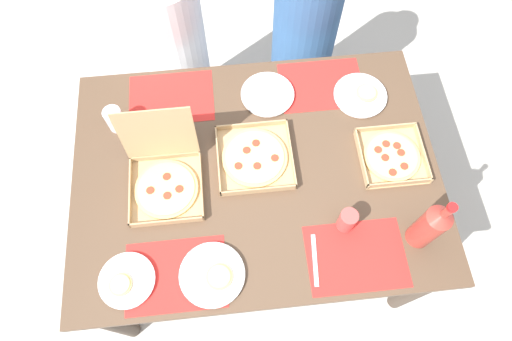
{
  "coord_description": "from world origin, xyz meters",
  "views": [
    {
      "loc": [
        -0.07,
        -0.72,
        2.31
      ],
      "look_at": [
        0.0,
        0.0,
        0.75
      ],
      "focal_mm": 30.44,
      "sensor_mm": 36.0,
      "label": 1
    }
  ],
  "objects_px": {
    "plate_far_left": "(213,275)",
    "diner_right_seat": "(303,44)",
    "cup_clear_left": "(115,119)",
    "cup_spare": "(347,220)",
    "plate_middle": "(361,95)",
    "cup_red": "(180,132)",
    "pizza_box_corner_left": "(255,158)",
    "pizza_box_corner_right": "(391,156)",
    "diner_left_seat": "(177,54)",
    "pizza_box_edge_far": "(165,177)",
    "plate_far_right": "(126,281)",
    "plate_near_left": "(267,95)",
    "soda_bottle": "(430,226)"
  },
  "relations": [
    {
      "from": "plate_near_left",
      "to": "cup_spare",
      "type": "xyz_separation_m",
      "value": [
        0.22,
        -0.61,
        0.04
      ]
    },
    {
      "from": "diner_right_seat",
      "to": "plate_far_right",
      "type": "bearing_deg",
      "value": -125.19
    },
    {
      "from": "plate_far_left",
      "to": "plate_far_right",
      "type": "bearing_deg",
      "value": 177.99
    },
    {
      "from": "pizza_box_corner_left",
      "to": "pizza_box_corner_right",
      "type": "relative_size",
      "value": 1.16
    },
    {
      "from": "plate_near_left",
      "to": "soda_bottle",
      "type": "relative_size",
      "value": 0.71
    },
    {
      "from": "plate_far_right",
      "to": "pizza_box_edge_far",
      "type": "bearing_deg",
      "value": 68.25
    },
    {
      "from": "soda_bottle",
      "to": "cup_red",
      "type": "height_order",
      "value": "soda_bottle"
    },
    {
      "from": "plate_middle",
      "to": "cup_spare",
      "type": "relative_size",
      "value": 2.18
    },
    {
      "from": "cup_red",
      "to": "diner_right_seat",
      "type": "relative_size",
      "value": 0.09
    },
    {
      "from": "cup_clear_left",
      "to": "diner_right_seat",
      "type": "xyz_separation_m",
      "value": [
        0.87,
        0.53,
        -0.26
      ]
    },
    {
      "from": "pizza_box_corner_right",
      "to": "cup_red",
      "type": "distance_m",
      "value": 0.85
    },
    {
      "from": "plate_far_right",
      "to": "plate_middle",
      "type": "bearing_deg",
      "value": 34.88
    },
    {
      "from": "plate_far_left",
      "to": "pizza_box_corner_left",
      "type": "bearing_deg",
      "value": 66.32
    },
    {
      "from": "plate_far_right",
      "to": "plate_far_left",
      "type": "bearing_deg",
      "value": -2.01
    },
    {
      "from": "plate_far_left",
      "to": "diner_right_seat",
      "type": "relative_size",
      "value": 0.2
    },
    {
      "from": "plate_near_left",
      "to": "cup_red",
      "type": "xyz_separation_m",
      "value": [
        -0.37,
        -0.17,
        0.04
      ]
    },
    {
      "from": "plate_far_right",
      "to": "diner_right_seat",
      "type": "distance_m",
      "value": 1.45
    },
    {
      "from": "plate_far_right",
      "to": "soda_bottle",
      "type": "distance_m",
      "value": 1.08
    },
    {
      "from": "plate_far_right",
      "to": "pizza_box_corner_right",
      "type": "bearing_deg",
      "value": 20.33
    },
    {
      "from": "pizza_box_corner_right",
      "to": "cup_clear_left",
      "type": "xyz_separation_m",
      "value": [
        -1.09,
        0.26,
        0.04
      ]
    },
    {
      "from": "plate_far_right",
      "to": "diner_right_seat",
      "type": "bearing_deg",
      "value": 54.81
    },
    {
      "from": "plate_far_right",
      "to": "diner_left_seat",
      "type": "distance_m",
      "value": 1.21
    },
    {
      "from": "plate_middle",
      "to": "plate_near_left",
      "type": "height_order",
      "value": "plate_middle"
    },
    {
      "from": "pizza_box_corner_right",
      "to": "plate_far_right",
      "type": "distance_m",
      "value": 1.12
    },
    {
      "from": "pizza_box_corner_left",
      "to": "plate_middle",
      "type": "relative_size",
      "value": 1.31
    },
    {
      "from": "plate_far_left",
      "to": "cup_red",
      "type": "relative_size",
      "value": 2.23
    },
    {
      "from": "cup_clear_left",
      "to": "diner_right_seat",
      "type": "height_order",
      "value": "diner_right_seat"
    },
    {
      "from": "plate_near_left",
      "to": "diner_left_seat",
      "type": "relative_size",
      "value": 0.19
    },
    {
      "from": "plate_far_right",
      "to": "cup_red",
      "type": "bearing_deg",
      "value": 68.98
    },
    {
      "from": "pizza_box_corner_left",
      "to": "cup_spare",
      "type": "xyz_separation_m",
      "value": [
        0.31,
        -0.31,
        0.04
      ]
    },
    {
      "from": "diner_left_seat",
      "to": "plate_middle",
      "type": "bearing_deg",
      "value": -31.02
    },
    {
      "from": "pizza_box_edge_far",
      "to": "cup_red",
      "type": "height_order",
      "value": "pizza_box_edge_far"
    },
    {
      "from": "plate_middle",
      "to": "cup_clear_left",
      "type": "relative_size",
      "value": 2.12
    },
    {
      "from": "diner_left_seat",
      "to": "diner_right_seat",
      "type": "xyz_separation_m",
      "value": [
        0.65,
        0.0,
        -0.01
      ]
    },
    {
      "from": "plate_far_left",
      "to": "soda_bottle",
      "type": "bearing_deg",
      "value": 4.81
    },
    {
      "from": "plate_middle",
      "to": "plate_far_left",
      "type": "distance_m",
      "value": 0.97
    },
    {
      "from": "plate_far_right",
      "to": "plate_middle",
      "type": "xyz_separation_m",
      "value": [
        0.98,
        0.69,
        0.0
      ]
    },
    {
      "from": "pizza_box_edge_far",
      "to": "diner_right_seat",
      "type": "height_order",
      "value": "diner_right_seat"
    },
    {
      "from": "plate_middle",
      "to": "cup_red",
      "type": "distance_m",
      "value": 0.78
    },
    {
      "from": "cup_red",
      "to": "cup_spare",
      "type": "bearing_deg",
      "value": -35.99
    },
    {
      "from": "pizza_box_edge_far",
      "to": "cup_red",
      "type": "xyz_separation_m",
      "value": [
        0.07,
        0.19,
        0.0
      ]
    },
    {
      "from": "cup_spare",
      "to": "cup_clear_left",
      "type": "xyz_separation_m",
      "value": [
        -0.86,
        0.52,
        0.0
      ]
    },
    {
      "from": "plate_middle",
      "to": "cup_red",
      "type": "height_order",
      "value": "cup_red"
    },
    {
      "from": "plate_far_left",
      "to": "cup_clear_left",
      "type": "xyz_separation_m",
      "value": [
        -0.35,
        0.66,
        0.04
      ]
    },
    {
      "from": "plate_far_right",
      "to": "cup_clear_left",
      "type": "xyz_separation_m",
      "value": [
        -0.05,
        0.65,
        0.04
      ]
    },
    {
      "from": "pizza_box_edge_far",
      "to": "diner_left_seat",
      "type": "relative_size",
      "value": 0.26
    },
    {
      "from": "pizza_box_corner_left",
      "to": "cup_red",
      "type": "height_order",
      "value": "cup_red"
    },
    {
      "from": "pizza_box_corner_left",
      "to": "soda_bottle",
      "type": "relative_size",
      "value": 0.92
    },
    {
      "from": "pizza_box_corner_right",
      "to": "diner_left_seat",
      "type": "distance_m",
      "value": 1.19
    },
    {
      "from": "plate_far_right",
      "to": "plate_far_left",
      "type": "xyz_separation_m",
      "value": [
        0.31,
        -0.01,
        -0.0
      ]
    }
  ]
}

